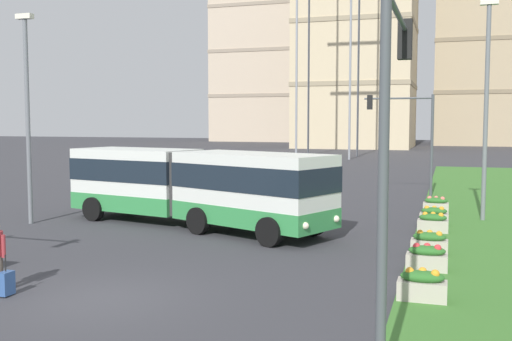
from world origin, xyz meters
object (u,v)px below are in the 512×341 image
Objects in this scene: apartment_tower_west at (270,56)px; traffic_light_near_right at (393,114)px; flower_planter_1 at (427,258)px; flower_planter_3 at (433,223)px; flower_planter_0 at (422,285)px; apartment_tower_centre at (488,22)px; car_navy_sedan at (228,174)px; articulated_bus at (195,185)px; flower_planter_4 at (434,216)px; rolling_suitcase at (6,283)px; apartment_tower_westcentre at (357,29)px; flower_planter_5 at (436,205)px; flower_planter_2 at (429,243)px; streetlight_left at (27,109)px; traffic_light_far_right at (408,126)px; streetlight_median at (486,101)px.

traffic_light_near_right is at bearing -72.44° from apartment_tower_west.
apartment_tower_west reaches higher than flower_planter_1.
flower_planter_0 is at bearing -90.00° from flower_planter_3.
flower_planter_0 is at bearing -93.61° from apartment_tower_centre.
flower_planter_3 is (13.20, -13.58, -0.33)m from car_navy_sedan.
articulated_bus is 10.82× the size of flower_planter_4.
rolling_suitcase is 0.03× the size of apartment_tower_westcentre.
traffic_light_near_right is (-0.40, -17.54, 3.84)m from flower_planter_5.
flower_planter_0 is 0.18× the size of traffic_light_near_right.
flower_planter_2 is 0.18× the size of traffic_light_near_right.
flower_planter_2 is 101.11m from apartment_tower_centre.
traffic_light_near_right is 0.17× the size of apartment_tower_west.
flower_planter_5 is 17.93m from streetlight_left.
apartment_tower_centre is at bearing 86.21° from flower_planter_2.
flower_planter_5 is (0.00, 13.87, 0.00)m from flower_planter_0.
flower_planter_5 is (8.97, 6.28, -1.23)m from articulated_bus.
rolling_suitcase is 109.39m from apartment_tower_centre.
flower_planter_0 is at bearing -85.27° from traffic_light_far_right.
flower_planter_4 is at bearing -90.00° from flower_planter_5.
flower_planter_3 is at bearing -118.85° from streetlight_median.
flower_planter_1 is (0.00, 2.90, 0.00)m from flower_planter_0.
articulated_bus is 1.92× the size of traffic_light_near_right.
flower_planter_5 is at bearing 141.35° from streetlight_median.
rolling_suitcase is 0.17× the size of traffic_light_far_right.
traffic_light_near_right is at bearing -86.96° from traffic_light_far_right.
flower_planter_4 is 0.18× the size of traffic_light_near_right.
streetlight_median is (1.90, 3.45, 4.54)m from flower_planter_3.
apartment_tower_centre is at bearing 86.39° from flower_planter_0.
flower_planter_4 is 0.13× the size of streetlight_left.
traffic_light_far_right is 67.47m from apartment_tower_westcentre.
flower_planter_4 is (0.00, 1.72, 0.00)m from flower_planter_3.
apartment_tower_centre is at bearing 81.43° from rolling_suitcase.
apartment_tower_west reaches higher than traffic_light_near_right.
car_navy_sedan is 64.73m from apartment_tower_westcentre.
apartment_tower_centre is at bearing 85.98° from flower_planter_4.
apartment_tower_westcentre reaches higher than articulated_bus.
traffic_light_far_right is (7.32, 12.41, 2.24)m from articulated_bus.
rolling_suitcase is 119.68m from apartment_tower_west.
apartment_tower_centre is (6.54, 89.67, 21.70)m from flower_planter_5.
apartment_tower_west is at bearing 105.04° from articulated_bus.
traffic_light_near_right is (-0.40, -8.67, 3.84)m from flower_planter_2.
streetlight_median is (15.10, -10.13, 4.21)m from car_navy_sedan.
flower_planter_3 is 16.44m from streetlight_left.
streetlight_median is (3.56, -7.65, 1.07)m from traffic_light_far_right.
traffic_light_far_right is at bearing 114.93° from streetlight_median.
streetlight_median reaches higher than flower_planter_0.
traffic_light_far_right reaches higher than flower_planter_5.
articulated_bus is 1.32× the size of streetlight_median.
flower_planter_2 is at bearing -70.93° from apartment_tower_west.
flower_planter_0 and flower_planter_3 have the same top height.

